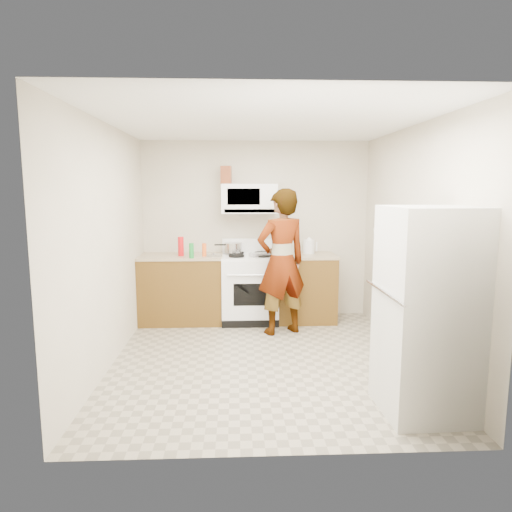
{
  "coord_description": "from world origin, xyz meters",
  "views": [
    {
      "loc": [
        -0.29,
        -4.71,
        1.84
      ],
      "look_at": [
        -0.05,
        0.55,
        1.06
      ],
      "focal_mm": 32.0,
      "sensor_mm": 36.0,
      "label": 1
    }
  ],
  "objects": [
    {
      "name": "bottle_green_cap",
      "position": [
        -0.87,
        1.21,
        1.03
      ],
      "size": [
        0.07,
        0.07,
        0.2
      ],
      "primitive_type": "cylinder",
      "rotation": [
        0.0,
        0.0,
        -0.05
      ],
      "color": "#177F2B",
      "rests_on": "counter_left"
    },
    {
      "name": "pot_lid",
      "position": [
        -0.61,
        1.41,
        0.94
      ],
      "size": [
        0.33,
        0.33,
        0.01
      ],
      "primitive_type": "cylinder",
      "rotation": [
        0.0,
        0.0,
        0.38
      ],
      "color": "silver",
      "rests_on": "counter_left"
    },
    {
      "name": "cabinet_right",
      "position": [
        0.68,
        1.49,
        0.45
      ],
      "size": [
        0.8,
        0.62,
        0.9
      ],
      "primitive_type": "cube",
      "color": "brown",
      "rests_on": "floor"
    },
    {
      "name": "floor",
      "position": [
        0.0,
        0.0,
        0.0
      ],
      "size": [
        3.6,
        3.6,
        0.0
      ],
      "primitive_type": "plane",
      "color": "gray",
      "rests_on": "ground"
    },
    {
      "name": "right_wall",
      "position": [
        1.59,
        0.0,
        1.25
      ],
      "size": [
        0.02,
        3.6,
        2.5
      ],
      "primitive_type": "cube",
      "color": "beige",
      "rests_on": "floor"
    },
    {
      "name": "tray",
      "position": [
        0.03,
        1.35,
        0.96
      ],
      "size": [
        0.29,
        0.24,
        0.05
      ],
      "primitive_type": "cube",
      "rotation": [
        0.0,
        0.0,
        0.37
      ],
      "color": "silver",
      "rests_on": "gas_range"
    },
    {
      "name": "back_wall",
      "position": [
        0.0,
        1.79,
        1.25
      ],
      "size": [
        3.2,
        0.02,
        2.5
      ],
      "primitive_type": "cube",
      "color": "beige",
      "rests_on": "floor"
    },
    {
      "name": "bottle_spray",
      "position": [
        -1.03,
        1.42,
        1.07
      ],
      "size": [
        0.08,
        0.08,
        0.26
      ],
      "primitive_type": "cylinder",
      "rotation": [
        0.0,
        0.0,
        -0.1
      ],
      "color": "red",
      "rests_on": "counter_left"
    },
    {
      "name": "saucepan",
      "position": [
        -0.33,
        1.6,
        1.02
      ],
      "size": [
        0.3,
        0.3,
        0.13
      ],
      "primitive_type": "cylinder",
      "rotation": [
        0.0,
        0.0,
        -0.29
      ],
      "color": "#B7B7BB",
      "rests_on": "gas_range"
    },
    {
      "name": "kettle",
      "position": [
        0.74,
        1.59,
        1.03
      ],
      "size": [
        0.21,
        0.21,
        0.19
      ],
      "primitive_type": "cylinder",
      "rotation": [
        0.0,
        0.0,
        0.37
      ],
      "color": "silver",
      "rests_on": "counter_right"
    },
    {
      "name": "cabinet_left",
      "position": [
        -1.04,
        1.49,
        0.45
      ],
      "size": [
        1.12,
        0.62,
        0.9
      ],
      "primitive_type": "cube",
      "color": "brown",
      "rests_on": "floor"
    },
    {
      "name": "bottle_hot_sauce",
      "position": [
        -0.71,
        1.37,
        1.02
      ],
      "size": [
        0.07,
        0.07,
        0.18
      ],
      "primitive_type": "cylinder",
      "rotation": [
        0.0,
        0.0,
        -0.39
      ],
      "color": "#FA5E1B",
      "rests_on": "counter_left"
    },
    {
      "name": "person",
      "position": [
        0.29,
        0.93,
        0.92
      ],
      "size": [
        0.79,
        0.67,
        1.84
      ],
      "primitive_type": "imported",
      "rotation": [
        0.0,
        0.0,
        3.54
      ],
      "color": "tan",
      "rests_on": "floor"
    },
    {
      "name": "counter_left",
      "position": [
        -1.04,
        1.49,
        0.92
      ],
      "size": [
        1.14,
        0.64,
        0.03
      ],
      "primitive_type": "cube",
      "color": "tan",
      "rests_on": "cabinet_left"
    },
    {
      "name": "microwave",
      "position": [
        -0.1,
        1.61,
        1.7
      ],
      "size": [
        0.76,
        0.38,
        0.4
      ],
      "primitive_type": "cube",
      "color": "white",
      "rests_on": "back_wall"
    },
    {
      "name": "broom",
      "position": [
        1.53,
        0.87,
        0.68
      ],
      "size": [
        0.27,
        0.18,
        1.35
      ],
      "primitive_type": "cylinder",
      "rotation": [
        0.14,
        -0.14,
        -0.24
      ],
      "color": "silver",
      "rests_on": "floor"
    },
    {
      "name": "counter_right",
      "position": [
        0.68,
        1.49,
        0.92
      ],
      "size": [
        0.82,
        0.64,
        0.03
      ],
      "primitive_type": "cube",
      "color": "tan",
      "rests_on": "cabinet_right"
    },
    {
      "name": "jug",
      "position": [
        -0.41,
        1.58,
        2.02
      ],
      "size": [
        0.15,
        0.15,
        0.24
      ],
      "primitive_type": "cube",
      "rotation": [
        0.0,
        0.0,
        -0.1
      ],
      "color": "brown",
      "rests_on": "microwave"
    },
    {
      "name": "gas_range",
      "position": [
        -0.1,
        1.48,
        0.49
      ],
      "size": [
        0.76,
        0.65,
        1.13
      ],
      "color": "white",
      "rests_on": "floor"
    },
    {
      "name": "fridge",
      "position": [
        1.26,
        -1.2,
        0.85
      ],
      "size": [
        0.72,
        0.72,
        1.7
      ],
      "primitive_type": "cube",
      "rotation": [
        0.0,
        0.0,
        0.03
      ],
      "color": "white",
      "rests_on": "floor"
    }
  ]
}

